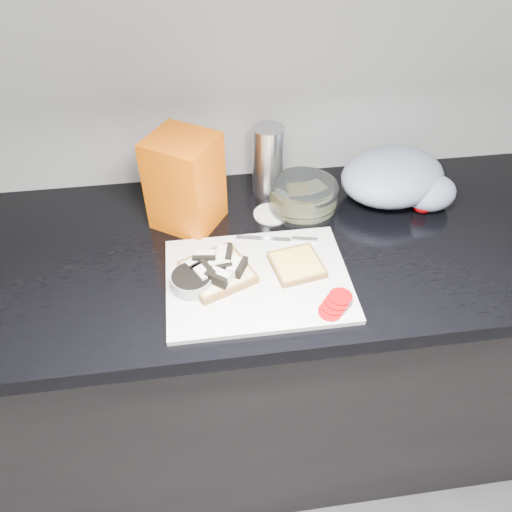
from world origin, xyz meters
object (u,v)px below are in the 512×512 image
(glass_bowl, at_px, (303,197))
(bread_bag, at_px, (185,182))
(steel_canister, at_px, (268,161))
(cutting_board, at_px, (258,280))

(glass_bowl, height_order, bread_bag, bread_bag)
(glass_bowl, relative_size, steel_canister, 0.91)
(steel_canister, bearing_deg, cutting_board, -102.27)
(glass_bowl, relative_size, bread_bag, 0.75)
(cutting_board, bearing_deg, bread_bag, 120.71)
(cutting_board, distance_m, steel_canister, 0.35)
(glass_bowl, distance_m, steel_canister, 0.13)
(bread_bag, distance_m, steel_canister, 0.24)
(cutting_board, height_order, glass_bowl, glass_bowl)
(cutting_board, distance_m, glass_bowl, 0.29)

